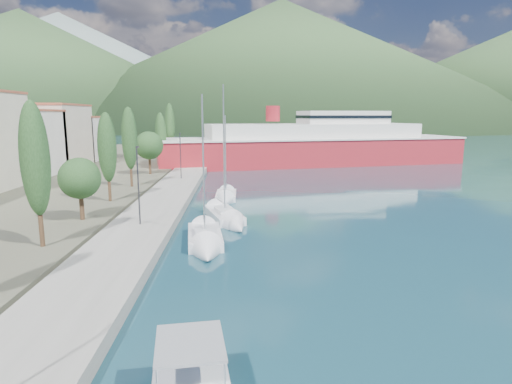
{
  "coord_description": "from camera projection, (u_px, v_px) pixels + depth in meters",
  "views": [
    {
      "loc": [
        -1.31,
        -17.52,
        9.19
      ],
      "look_at": [
        0.0,
        14.0,
        3.5
      ],
      "focal_mm": 30.0,
      "sensor_mm": 36.0,
      "label": 1
    }
  ],
  "objects": [
    {
      "name": "sailboat_mid",
      "position": [
        230.0,
        221.0,
        36.44
      ],
      "size": [
        4.72,
        9.09,
        12.65
      ],
      "color": "silver",
      "rests_on": "ground"
    },
    {
      "name": "tree_row",
      "position": [
        129.0,
        146.0,
        50.26
      ],
      "size": [
        4.05,
        65.6,
        10.69
      ],
      "color": "#47301E",
      "rests_on": "land_strip"
    },
    {
      "name": "lamp_posts",
      "position": [
        141.0,
        181.0,
        33.69
      ],
      "size": [
        0.15,
        46.69,
        6.06
      ],
      "color": "#2D2D33",
      "rests_on": "quay"
    },
    {
      "name": "quay",
      "position": [
        164.0,
        202.0,
        44.04
      ],
      "size": [
        5.0,
        88.0,
        0.8
      ],
      "primitive_type": "cube",
      "color": "gray",
      "rests_on": "ground"
    },
    {
      "name": "sailboat_near",
      "position": [
        206.0,
        245.0,
        29.55
      ],
      "size": [
        3.26,
        8.25,
        11.55
      ],
      "color": "silver",
      "rests_on": "ground"
    },
    {
      "name": "ground",
      "position": [
        242.0,
        144.0,
        136.9
      ],
      "size": [
        1400.0,
        1400.0,
        0.0
      ],
      "primitive_type": "plane",
      "color": "#18404D"
    },
    {
      "name": "hills_near",
      "position": [
        349.0,
        69.0,
        380.46
      ],
      "size": [
        1010.0,
        520.0,
        115.0
      ],
      "color": "#34542D",
      "rests_on": "ground"
    },
    {
      "name": "ferry",
      "position": [
        314.0,
        146.0,
        80.17
      ],
      "size": [
        58.75,
        23.91,
        11.42
      ],
      "color": "#A41F28",
      "rests_on": "ground"
    },
    {
      "name": "sailboat_far",
      "position": [
        226.0,
        199.0,
        46.13
      ],
      "size": [
        2.26,
        6.84,
        10.01
      ],
      "color": "silver",
      "rests_on": "ground"
    },
    {
      "name": "hills_far",
      "position": [
        334.0,
        67.0,
        619.22
      ],
      "size": [
        1480.0,
        900.0,
        180.0
      ],
      "color": "gray",
      "rests_on": "ground"
    }
  ]
}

